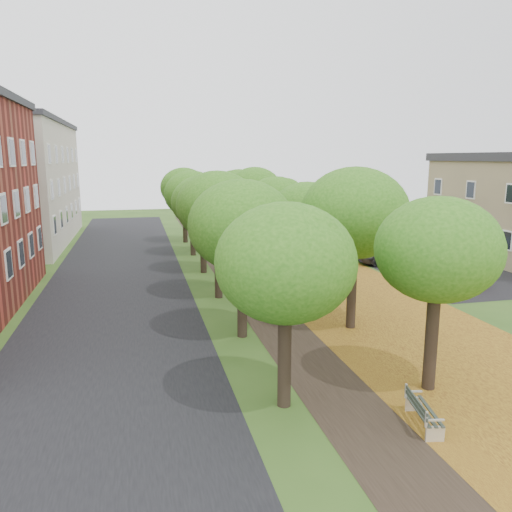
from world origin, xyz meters
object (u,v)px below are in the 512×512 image
bench (422,411)px  car_white (378,248)px  car_silver (447,273)px  car_red (456,278)px  car_grey (396,254)px

bench → car_white: car_white is taller
bench → car_silver: (9.86, 13.44, 0.27)m
car_white → car_red: bearing=164.3°
bench → car_red: bearing=-26.4°
car_red → car_grey: (0.00, 6.62, 0.13)m
bench → car_silver: 16.67m
car_white → bench: bearing=140.1°
car_silver → car_white: size_ratio=0.80×
car_grey → bench: bearing=169.1°
car_silver → car_white: bearing=0.6°
car_red → bench: bearing=129.2°
car_grey → car_white: (0.00, 2.69, -0.03)m
car_silver → car_white: car_white is taller
car_silver → car_red: bearing=-179.4°
car_red → car_white: 9.31m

